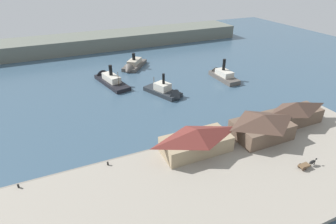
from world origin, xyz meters
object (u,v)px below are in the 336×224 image
at_px(horse_cart, 307,164).
at_px(ferry_outer_harbor, 222,75).
at_px(ferry_near_quay, 109,79).
at_px(ferry_shed_central_terminal, 196,140).
at_px(ferry_approaching_east, 133,66).
at_px(ferry_shed_west_terminal, 262,126).
at_px(mooring_post_center_east, 108,164).
at_px(ferry_shed_customs_shed, 295,113).
at_px(ferry_departing_north, 167,92).
at_px(mooring_post_center_west, 18,186).

distance_m(horse_cart, ferry_outer_harbor, 64.06).
bearing_deg(ferry_near_quay, ferry_shed_central_terminal, -80.88).
height_order(ferry_shed_central_terminal, ferry_near_quay, ferry_near_quay).
relative_size(ferry_approaching_east, ferry_near_quay, 0.76).
distance_m(ferry_shed_central_terminal, ferry_outer_harbor, 59.00).
height_order(ferry_shed_west_terminal, horse_cart, ferry_shed_west_terminal).
xyz_separation_m(ferry_shed_central_terminal, mooring_post_center_east, (-23.18, 3.79, -3.06)).
distance_m(ferry_shed_customs_shed, ferry_outer_harbor, 44.51).
distance_m(ferry_shed_central_terminal, mooring_post_center_east, 23.69).
xyz_separation_m(ferry_departing_north, ferry_near_quay, (-17.79, 22.96, -0.01)).
distance_m(ferry_shed_central_terminal, ferry_shed_west_terminal, 20.77).
bearing_deg(ferry_shed_west_terminal, ferry_departing_north, 107.81).
height_order(ferry_shed_west_terminal, ferry_approaching_east, ferry_shed_west_terminal).
bearing_deg(ferry_near_quay, mooring_post_center_west, -120.66).
relative_size(ferry_shed_central_terminal, ferry_shed_west_terminal, 1.16).
relative_size(ferry_shed_west_terminal, ferry_outer_harbor, 0.90).
relative_size(ferry_shed_west_terminal, horse_cart, 2.92).
xyz_separation_m(ferry_shed_west_terminal, mooring_post_center_east, (-43.89, 5.33, -3.24)).
distance_m(mooring_post_center_west, ferry_outer_harbor, 91.31).
xyz_separation_m(ferry_approaching_east, ferry_departing_north, (2.71, -35.56, 0.03)).
bearing_deg(ferry_shed_customs_shed, horse_cart, -126.97).
height_order(horse_cart, ferry_departing_north, ferry_departing_north).
distance_m(ferry_shed_customs_shed, ferry_departing_north, 46.63).
distance_m(ferry_shed_central_terminal, ferry_departing_north, 39.05).
relative_size(ferry_shed_central_terminal, ferry_near_quay, 0.76).
height_order(mooring_post_center_east, ferry_outer_harbor, ferry_outer_harbor).
relative_size(horse_cart, ferry_approaching_east, 0.30).
xyz_separation_m(ferry_shed_west_terminal, ferry_near_quay, (-30.52, 62.58, -3.50)).
distance_m(mooring_post_center_east, mooring_post_center_west, 20.34).
xyz_separation_m(ferry_shed_central_terminal, ferry_shed_customs_shed, (35.38, 0.51, 0.22)).
bearing_deg(mooring_post_center_west, ferry_shed_west_terminal, -5.09).
height_order(ferry_approaching_east, ferry_near_quay, ferry_near_quay).
relative_size(mooring_post_center_east, ferry_approaching_east, 0.05).
distance_m(ferry_shed_west_terminal, mooring_post_center_west, 64.56).
bearing_deg(ferry_shed_central_terminal, mooring_post_center_east, 170.71).
height_order(horse_cart, mooring_post_center_east, horse_cart).
bearing_deg(ferry_outer_harbor, ferry_near_quay, 161.33).
height_order(ferry_shed_west_terminal, ferry_near_quay, ferry_near_quay).
relative_size(ferry_shed_west_terminal, mooring_post_center_east, 18.06).
xyz_separation_m(ferry_shed_customs_shed, ferry_approaching_east, (-30.10, 73.13, -3.55)).
bearing_deg(ferry_outer_harbor, horse_cart, -104.64).
bearing_deg(ferry_shed_customs_shed, mooring_post_center_west, 177.33).
xyz_separation_m(mooring_post_center_west, ferry_departing_north, (51.50, 33.90, -0.24)).
relative_size(mooring_post_center_west, ferry_outer_harbor, 0.05).
distance_m(ferry_shed_west_terminal, ferry_outer_harbor, 49.66).
xyz_separation_m(ferry_shed_west_terminal, ferry_outer_harbor, (17.55, 46.34, -3.26)).
bearing_deg(ferry_shed_central_terminal, ferry_outer_harbor, 49.51).
height_order(ferry_approaching_east, ferry_departing_north, ferry_departing_north).
bearing_deg(ferry_shed_central_terminal, ferry_shed_west_terminal, -4.23).
height_order(ferry_shed_central_terminal, ferry_outer_harbor, ferry_outer_harbor).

